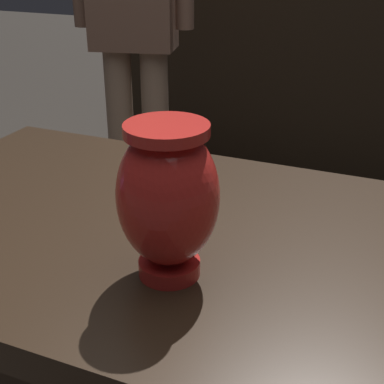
{
  "coord_description": "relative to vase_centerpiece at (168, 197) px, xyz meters",
  "views": [
    {
      "loc": [
        0.25,
        -0.69,
        1.23
      ],
      "look_at": [
        -0.01,
        -0.06,
        0.9
      ],
      "focal_mm": 51.18,
      "sensor_mm": 36.0,
      "label": 1
    }
  ],
  "objects": [
    {
      "name": "back_display_shelf",
      "position": [
        0.02,
        2.32,
        -0.42
      ],
      "size": [
        2.6,
        0.4,
        0.99
      ],
      "color": "black",
      "rests_on": "ground_plane"
    },
    {
      "name": "vase_centerpiece",
      "position": [
        0.0,
        0.0,
        0.0
      ],
      "size": [
        0.13,
        0.13,
        0.22
      ],
      "color": "red",
      "rests_on": "display_plinth"
    },
    {
      "name": "visitor_near_left",
      "position": [
        -0.77,
        1.35,
        0.05
      ],
      "size": [
        0.46,
        0.25,
        1.64
      ],
      "rotation": [
        0.0,
        0.0,
        3.38
      ],
      "color": "#846B56",
      "rests_on": "ground_plane"
    }
  ]
}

